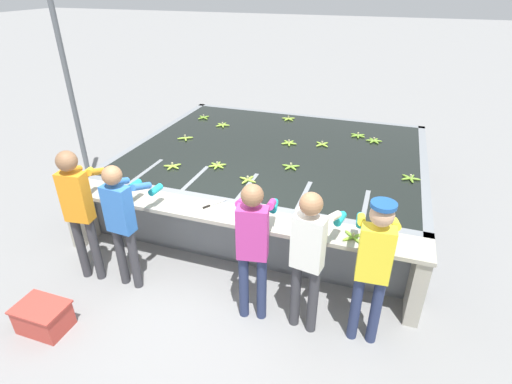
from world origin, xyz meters
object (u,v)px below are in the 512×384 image
at_px(banana_bunch_floating_5, 222,125).
at_px(worker_0, 79,204).
at_px(banana_bunch_floating_11, 185,138).
at_px(knife_1, 211,205).
at_px(banana_bunch_floating_9, 217,165).
at_px(banana_bunch_floating_2, 410,178).
at_px(banana_bunch_floating_3, 374,141).
at_px(banana_bunch_floating_4, 289,143).
at_px(banana_bunch_floating_0, 204,118).
at_px(banana_bunch_floating_1, 288,119).
at_px(support_post_left, 72,97).
at_px(banana_bunch_floating_12, 358,135).
at_px(banana_bunch_floating_10, 173,166).
at_px(worker_2, 253,241).
at_px(worker_4, 374,260).
at_px(knife_0, 243,215).
at_px(banana_bunch_floating_7, 322,144).
at_px(worker_3, 309,251).
at_px(worker_1, 122,216).
at_px(banana_bunch_floating_6, 248,180).
at_px(crate, 43,317).
at_px(banana_bunch_ledge_0, 353,237).
at_px(banana_bunch_floating_8, 291,167).

bearing_deg(banana_bunch_floating_5, worker_0, -95.40).
relative_size(banana_bunch_floating_11, knife_1, 0.81).
bearing_deg(knife_1, worker_0, -153.37).
bearing_deg(banana_bunch_floating_9, banana_bunch_floating_2, 10.04).
xyz_separation_m(banana_bunch_floating_3, banana_bunch_floating_4, (-1.36, -0.58, 0.00)).
distance_m(banana_bunch_floating_5, banana_bunch_floating_11, 0.92).
bearing_deg(banana_bunch_floating_0, knife_1, -62.93).
height_order(banana_bunch_floating_1, support_post_left, support_post_left).
bearing_deg(support_post_left, banana_bunch_floating_12, 17.86).
bearing_deg(banana_bunch_floating_10, worker_2, -40.03).
xyz_separation_m(banana_bunch_floating_1, banana_bunch_floating_5, (-1.09, -0.78, 0.00)).
xyz_separation_m(worker_4, knife_0, (-1.54, 0.51, -0.09)).
height_order(banana_bunch_floating_7, banana_bunch_floating_9, same).
height_order(worker_3, banana_bunch_floating_10, worker_3).
bearing_deg(worker_1, banana_bunch_floating_1, 78.46).
relative_size(banana_bunch_floating_6, crate, 0.51).
xyz_separation_m(worker_4, banana_bunch_floating_9, (-2.40, 1.69, -0.09)).
xyz_separation_m(worker_0, banana_bunch_ledge_0, (3.15, 0.55, -0.12)).
height_order(worker_2, crate, worker_2).
relative_size(banana_bunch_floating_1, banana_bunch_floating_12, 0.98).
relative_size(banana_bunch_floating_8, knife_1, 0.88).
bearing_deg(banana_bunch_floating_2, worker_1, -144.84).
bearing_deg(banana_bunch_floating_0, worker_0, -86.87).
bearing_deg(banana_bunch_floating_2, banana_bunch_floating_1, 138.75).
relative_size(banana_bunch_floating_5, banana_bunch_floating_8, 1.00).
relative_size(worker_1, banana_bunch_floating_7, 6.61).
bearing_deg(knife_1, banana_bunch_floating_0, 117.07).
distance_m(banana_bunch_floating_0, banana_bunch_floating_11, 1.17).
relative_size(banana_bunch_floating_2, banana_bunch_floating_4, 1.00).
xyz_separation_m(worker_3, banana_bunch_floating_8, (-0.72, 2.05, -0.08)).
xyz_separation_m(worker_2, banana_bunch_floating_8, (-0.13, 2.08, -0.08)).
distance_m(banana_bunch_floating_7, banana_bunch_ledge_0, 2.73).
relative_size(banana_bunch_floating_4, banana_bunch_floating_9, 0.98).
relative_size(worker_3, crate, 3.07).
distance_m(banana_bunch_floating_3, banana_bunch_floating_10, 3.45).
bearing_deg(banana_bunch_floating_3, knife_1, -120.94).
relative_size(banana_bunch_floating_3, banana_bunch_floating_9, 1.00).
relative_size(worker_4, banana_bunch_floating_3, 5.96).
bearing_deg(banana_bunch_floating_9, crate, -108.49).
relative_size(worker_4, banana_bunch_ledge_0, 7.53).
bearing_deg(worker_0, banana_bunch_floating_7, 53.64).
bearing_deg(banana_bunch_floating_4, banana_bunch_floating_0, 158.22).
height_order(banana_bunch_floating_10, crate, banana_bunch_floating_10).
bearing_deg(crate, worker_4, 17.23).
height_order(banana_bunch_floating_5, crate, banana_bunch_floating_5).
height_order(worker_0, banana_bunch_floating_9, worker_0).
xyz_separation_m(banana_bunch_floating_2, banana_bunch_ledge_0, (-0.59, -1.73, 0.00)).
height_order(banana_bunch_floating_3, knife_0, banana_bunch_floating_3).
distance_m(worker_0, banana_bunch_floating_6, 2.18).
relative_size(banana_bunch_floating_3, banana_bunch_floating_7, 1.14).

